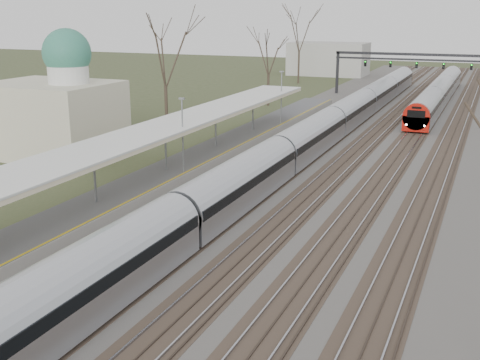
# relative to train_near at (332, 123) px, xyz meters

# --- Properties ---
(track_bed) EXTENTS (24.00, 160.00, 0.22)m
(track_bed) POSITION_rel_train_near_xyz_m (2.76, 1.57, -1.42)
(track_bed) COLOR #474442
(track_bed) RESTS_ON ground
(platform) EXTENTS (3.50, 69.00, 1.00)m
(platform) POSITION_rel_train_near_xyz_m (-6.55, -15.93, -0.98)
(platform) COLOR #9E9B93
(platform) RESTS_ON ground
(canopy) EXTENTS (4.10, 50.00, 3.11)m
(canopy) POSITION_rel_train_near_xyz_m (-6.55, -20.45, 2.45)
(canopy) COLOR slate
(canopy) RESTS_ON platform
(dome_building) EXTENTS (10.00, 8.00, 10.30)m
(dome_building) POSITION_rel_train_near_xyz_m (-19.21, -15.43, 2.24)
(dome_building) COLOR beige
(dome_building) RESTS_ON ground
(signal_gantry) EXTENTS (21.00, 0.59, 6.08)m
(signal_gantry) POSITION_rel_train_near_xyz_m (2.79, 31.55, 3.43)
(signal_gantry) COLOR black
(signal_gantry) RESTS_ON ground
(tree_west_far) EXTENTS (5.50, 5.50, 11.33)m
(tree_west_far) POSITION_rel_train_near_xyz_m (-14.50, -5.43, 6.54)
(tree_west_far) COLOR #2D231C
(tree_west_far) RESTS_ON ground
(train_near) EXTENTS (2.62, 90.21, 3.05)m
(train_near) POSITION_rel_train_near_xyz_m (0.00, 0.00, 0.00)
(train_near) COLOR #AAADB5
(train_near) RESTS_ON ground
(train_far) EXTENTS (2.62, 45.21, 3.05)m
(train_far) POSITION_rel_train_near_xyz_m (7.00, 27.32, 0.00)
(train_far) COLOR #AAADB5
(train_far) RESTS_ON ground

